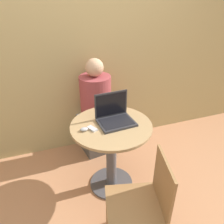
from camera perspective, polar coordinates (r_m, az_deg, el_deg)
name	(u,v)px	position (r m, az deg, el deg)	size (l,w,h in m)	color
ground_plane	(111,183)	(2.45, -0.17, -18.09)	(12.00, 12.00, 0.00)	tan
back_wall	(86,43)	(2.52, -6.84, 17.46)	(7.00, 0.05, 2.60)	tan
round_table	(111,145)	(2.11, -0.20, -8.61)	(0.75, 0.75, 0.74)	#4C4C51
laptop	(114,116)	(2.00, 0.66, -1.06)	(0.34, 0.27, 0.26)	#2D2D33
cell_phone	(92,129)	(1.91, -5.19, -4.35)	(0.08, 0.11, 0.02)	silver
computer_mouse	(84,129)	(1.90, -7.31, -4.50)	(0.07, 0.05, 0.03)	#B2B2B7
chair_empty	(143,205)	(1.73, 8.08, -22.89)	(0.49, 0.49, 0.84)	#9E7042
person_seated	(94,115)	(2.63, -4.64, -0.76)	(0.40, 0.56, 1.20)	#4C4742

